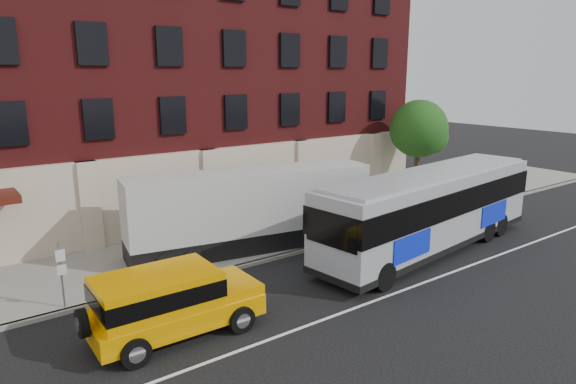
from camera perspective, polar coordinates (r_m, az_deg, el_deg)
ground at (r=17.91m, az=9.58°, el=-13.13°), size 120.00×120.00×0.00m
sidewalk at (r=24.48m, az=-5.69°, el=-5.45°), size 60.00×6.00×0.15m
kerb at (r=22.09m, az=-1.68°, el=-7.50°), size 60.00×0.25×0.15m
lane_line at (r=18.22m, az=8.43°, el=-12.59°), size 60.00×0.12×0.01m
building at (r=30.29m, az=-13.88°, el=12.29°), size 30.00×12.10×15.00m
sign_pole at (r=18.63m, az=-24.31°, el=-8.25°), size 0.30×0.20×2.50m
street_tree at (r=32.70m, az=14.67°, el=6.71°), size 3.60×3.60×6.20m
city_bus at (r=23.58m, az=15.92°, el=-1.68°), size 13.68×4.44×3.68m
yellow_suv at (r=16.04m, az=-13.45°, el=-11.81°), size 5.54×2.50×2.11m
shipping_container at (r=22.76m, az=-4.12°, el=-2.23°), size 11.37×4.17×3.71m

